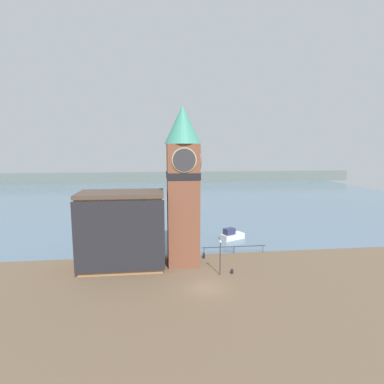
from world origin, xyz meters
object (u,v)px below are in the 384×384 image
object	(u,v)px
clock_tower	(183,182)
pier_building	(122,230)
lamp_post	(220,251)
mooring_bollard_near	(204,255)
boat_near	(232,235)
mooring_bollard_far	(232,271)

from	to	relation	value
clock_tower	pier_building	bearing A→B (deg)	-176.05
clock_tower	pier_building	distance (m)	10.16
clock_tower	lamp_post	size ratio (longest dim) A/B	4.78
clock_tower	pier_building	size ratio (longest dim) A/B	1.93
mooring_bollard_near	lamp_post	distance (m)	6.57
clock_tower	boat_near	xyz separation A→B (m)	(9.35, 10.04, -10.50)
boat_near	lamp_post	world-z (taller)	lamp_post
pier_building	mooring_bollard_far	world-z (taller)	pier_building
mooring_bollard_far	lamp_post	size ratio (longest dim) A/B	0.14
clock_tower	mooring_bollard_near	world-z (taller)	clock_tower
clock_tower	pier_building	world-z (taller)	clock_tower
mooring_bollard_far	boat_near	bearing A→B (deg)	76.14
boat_near	mooring_bollard_near	bearing A→B (deg)	-152.56
lamp_post	pier_building	bearing A→B (deg)	162.58
mooring_bollard_near	lamp_post	xyz separation A→B (m)	(1.11, -5.92, 2.62)
lamp_post	mooring_bollard_near	bearing A→B (deg)	100.59
mooring_bollard_far	lamp_post	world-z (taller)	lamp_post
clock_tower	mooring_bollard_far	world-z (taller)	clock_tower
boat_near	mooring_bollard_far	bearing A→B (deg)	-130.27
boat_near	clock_tower	bearing A→B (deg)	-159.38
lamp_post	mooring_bollard_far	bearing A→B (deg)	6.52
clock_tower	boat_near	bearing A→B (deg)	47.03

